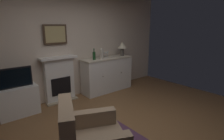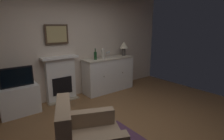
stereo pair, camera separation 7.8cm
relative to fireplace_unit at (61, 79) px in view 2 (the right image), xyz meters
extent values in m
cube|color=brown|center=(0.29, -2.07, -0.60)|extent=(6.28, 4.46, 0.10)
cube|color=beige|center=(0.29, 0.13, 0.82)|extent=(6.28, 0.06, 2.73)
cube|color=white|center=(0.00, 0.01, -0.02)|extent=(0.70, 0.18, 1.05)
cube|color=tan|center=(0.00, -0.09, -0.53)|extent=(0.77, 0.20, 0.03)
cube|color=black|center=(0.00, -0.09, -0.16)|extent=(0.48, 0.02, 0.42)
cube|color=white|center=(0.00, -0.02, 0.53)|extent=(0.87, 0.27, 0.05)
cube|color=#473323|center=(0.00, 0.05, 1.06)|extent=(0.55, 0.03, 0.45)
cube|color=tan|center=(0.00, 0.03, 1.06)|extent=(0.47, 0.01, 0.37)
cube|color=white|center=(1.33, -0.18, -0.09)|extent=(1.46, 0.45, 0.92)
cube|color=beige|center=(1.33, -0.18, 0.38)|extent=(1.49, 0.48, 0.03)
sphere|color=brown|center=(1.01, -0.41, -0.03)|extent=(0.02, 0.02, 0.02)
sphere|color=brown|center=(1.65, -0.41, -0.03)|extent=(0.02, 0.02, 0.02)
cylinder|color=#4C4742|center=(1.88, -0.18, 0.51)|extent=(0.10, 0.10, 0.22)
cone|color=#EFE5C6|center=(1.88, -0.18, 0.71)|extent=(0.26, 0.26, 0.18)
cylinder|color=#193F1E|center=(0.89, -0.19, 0.50)|extent=(0.08, 0.08, 0.20)
cylinder|color=#193F1E|center=(0.89, -0.19, 0.64)|extent=(0.03, 0.03, 0.09)
cylinder|color=silver|center=(1.26, -0.20, 0.40)|extent=(0.06, 0.06, 0.00)
cylinder|color=silver|center=(1.26, -0.20, 0.45)|extent=(0.01, 0.01, 0.09)
cone|color=silver|center=(1.26, -0.20, 0.53)|extent=(0.07, 0.07, 0.07)
cylinder|color=silver|center=(1.37, -0.15, 0.40)|extent=(0.06, 0.06, 0.00)
cylinder|color=silver|center=(1.37, -0.15, 0.45)|extent=(0.01, 0.01, 0.09)
cone|color=silver|center=(1.37, -0.15, 0.53)|extent=(0.07, 0.07, 0.07)
cylinder|color=beige|center=(1.11, -0.23, 0.52)|extent=(0.11, 0.11, 0.24)
sphere|color=beige|center=(1.11, -0.23, 0.64)|extent=(0.08, 0.08, 0.08)
cube|color=white|center=(-0.98, -0.16, -0.24)|extent=(0.75, 0.42, 0.61)
cube|color=black|center=(-0.98, -0.18, 0.26)|extent=(0.62, 0.06, 0.40)
cube|color=black|center=(-0.98, -0.22, 0.26)|extent=(0.57, 0.01, 0.35)
cube|color=#8C7259|center=(-0.86, -2.22, 0.12)|extent=(0.45, 0.76, 0.50)
cube|color=#8C7259|center=(-0.43, -2.06, -0.02)|extent=(0.72, 0.41, 0.22)
camera|label=1|loc=(-1.64, -4.03, 1.25)|focal=28.76mm
camera|label=2|loc=(-1.58, -4.08, 1.25)|focal=28.76mm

